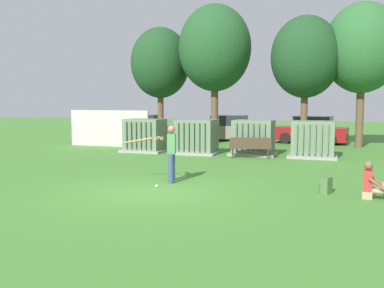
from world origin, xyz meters
TOP-DOWN VIEW (x-y plane):
  - ground_plane at (0.00, 0.00)m, footprint 96.00×96.00m
  - fence_panel at (-7.35, 10.50)m, footprint 4.80×0.12m
  - transformer_west at (-4.30, 8.74)m, footprint 2.10×1.70m
  - transformer_mid_west at (-1.62, 8.76)m, footprint 2.10×1.70m
  - transformer_mid_east at (1.03, 9.18)m, footprint 2.10×1.70m
  - transformer_east at (3.71, 9.13)m, footprint 2.10×1.70m
  - park_bench at (1.14, 7.92)m, footprint 1.84×0.74m
  - batter at (-0.09, 1.65)m, footprint 1.60×0.77m
  - sports_ball at (-0.11, 0.68)m, footprint 0.09×0.09m
  - seated_spectator at (5.62, 1.18)m, footprint 0.74×0.57m
  - backpack at (4.50, 1.44)m, footprint 0.35×0.37m
  - tree_left at (-6.17, 15.03)m, footprint 3.76×3.76m
  - tree_center_left at (-2.31, 14.20)m, footprint 4.27×4.27m
  - tree_center_right at (2.93, 13.66)m, footprint 3.70×3.70m
  - tree_right at (5.80, 14.44)m, footprint 4.05×4.05m
  - parked_car_leftmost at (-7.75, 15.57)m, footprint 4.22×1.96m
  - parked_car_left_of_center at (-2.00, 16.11)m, footprint 4.20×1.92m
  - parked_car_right_of_center at (3.18, 15.95)m, footprint 4.37×2.28m

SIDE VIEW (x-z plane):
  - ground_plane at x=0.00m, z-range 0.00..0.00m
  - sports_ball at x=-0.11m, z-range 0.00..0.09m
  - backpack at x=4.50m, z-range -0.01..0.43m
  - seated_spectator at x=5.62m, z-range -0.11..0.86m
  - park_bench at x=1.14m, z-range 0.08..0.99m
  - parked_car_leftmost at x=-7.75m, z-range -0.06..1.56m
  - parked_car_left_of_center at x=-2.00m, z-range -0.06..1.56m
  - parked_car_right_of_center at x=3.18m, z-range -0.06..1.56m
  - transformer_west at x=-4.30m, z-range -0.02..1.60m
  - transformer_mid_west at x=-1.62m, z-range -0.02..1.60m
  - transformer_mid_east at x=1.03m, z-range -0.02..1.60m
  - transformer_east at x=3.71m, z-range -0.02..1.60m
  - batter at x=-0.09m, z-range 0.11..1.85m
  - fence_panel at x=-7.35m, z-range 0.00..2.00m
  - tree_center_right at x=2.93m, z-range 1.32..8.40m
  - tree_left at x=-6.17m, z-range 1.34..8.53m
  - tree_right at x=5.80m, z-range 1.44..9.18m
  - tree_center_left at x=-2.31m, z-range 1.52..9.68m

